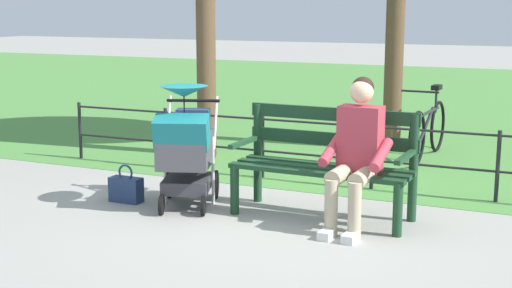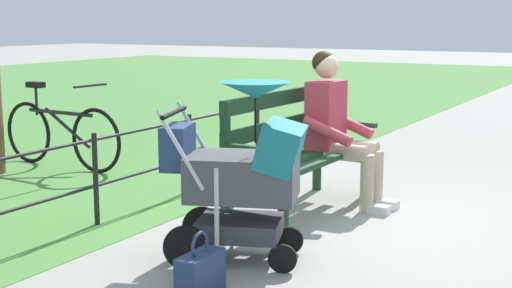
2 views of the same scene
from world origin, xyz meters
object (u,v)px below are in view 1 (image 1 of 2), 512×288
(person_on_bench, at_px, (356,149))
(stroller, at_px, (186,145))
(handbag, at_px, (126,189))
(bicycle, at_px, (428,129))
(park_bench, at_px, (325,158))

(person_on_bench, height_order, stroller, person_on_bench)
(handbag, relative_size, bicycle, 0.22)
(park_bench, xyz_separation_m, person_on_bench, (-0.35, 0.22, 0.15))
(person_on_bench, distance_m, handbag, 2.31)
(park_bench, distance_m, person_on_bench, 0.44)
(person_on_bench, bearing_deg, bicycle, -89.90)
(person_on_bench, bearing_deg, stroller, 1.89)
(stroller, bearing_deg, bicycle, -116.96)
(person_on_bench, height_order, handbag, person_on_bench)
(person_on_bench, relative_size, bicycle, 0.77)
(person_on_bench, bearing_deg, handbag, 3.53)
(park_bench, bearing_deg, person_on_bench, 147.20)
(park_bench, bearing_deg, handbag, 10.81)
(person_on_bench, distance_m, stroller, 1.61)
(park_bench, distance_m, stroller, 1.30)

